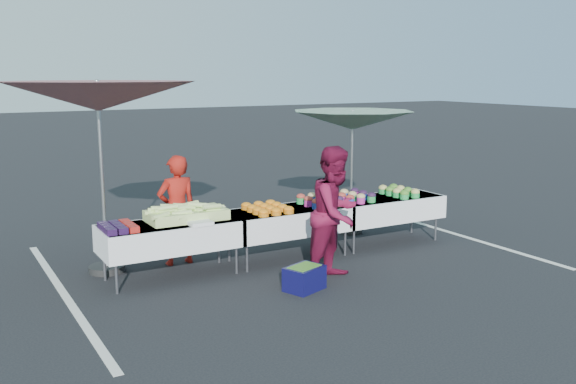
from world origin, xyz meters
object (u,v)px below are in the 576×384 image
customer (336,213)px  storage_bin (304,278)px  table_center (288,220)px  vendor (177,210)px  table_right (385,207)px  umbrella_left (98,98)px  table_left (171,235)px  umbrella_right (353,121)px

customer → storage_bin: (-0.61, -0.21, -0.73)m
table_center → vendor: size_ratio=1.18×
table_right → umbrella_left: size_ratio=0.55×
table_left → table_right: 3.60m
table_center → customer: bearing=-85.6°
umbrella_left → umbrella_right: umbrella_left is taller
vendor → customer: (1.59, -1.67, 0.10)m
vendor → table_right: bearing=168.9°
table_center → storage_bin: bearing=-111.4°
table_right → customer: size_ratio=1.05×
customer → umbrella_right: 2.71m
table_right → customer: 2.07m
table_left → umbrella_left: bearing=136.0°
table_center → customer: 1.16m
table_left → table_center: size_ratio=1.00×
table_center → customer: (0.09, -1.12, 0.31)m
umbrella_right → storage_bin: (-2.22, -2.13, -1.75)m
vendor → storage_bin: (0.98, -1.88, -0.63)m
customer → umbrella_left: umbrella_left is taller
storage_bin → umbrella_right: bearing=23.5°
umbrella_left → umbrella_right: bearing=1.7°
umbrella_left → umbrella_right: (4.20, 0.12, -0.47)m
table_left → customer: size_ratio=1.05×
customer → storage_bin: size_ratio=3.12×
vendor → storage_bin: bearing=116.0°
umbrella_right → table_center: bearing=-154.8°
table_right → vendor: size_ratio=1.18×
table_right → table_left: bearing=180.0°
table_right → storage_bin: bearing=-150.2°
table_center → table_right: size_ratio=1.00×
table_left → storage_bin: 1.89m
storage_bin → table_center: bearing=48.3°
customer → table_left: bearing=125.8°
table_center → table_left: bearing=180.0°
umbrella_left → customer: bearing=-34.8°
table_center → table_right: same height
table_center → umbrella_right: umbrella_right is taller
table_center → umbrella_left: size_ratio=0.55×
storage_bin → umbrella_left: bearing=114.4°
vendor → umbrella_left: umbrella_left is taller
umbrella_right → storage_bin: 3.53m
customer → umbrella_right: bearing=26.5°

